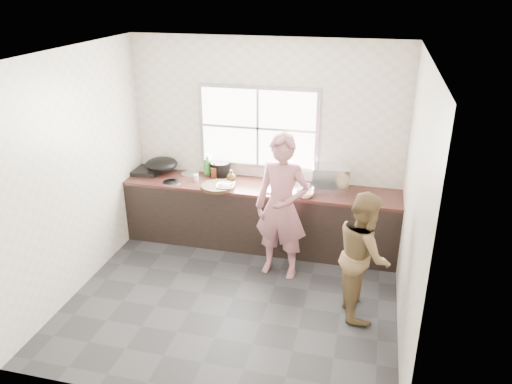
% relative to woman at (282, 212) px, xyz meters
% --- Properties ---
extents(floor, '(3.60, 3.20, 0.01)m').
position_rel_woman_xyz_m(floor, '(-0.41, -0.66, -0.83)').
color(floor, '#28282A').
rests_on(floor, ground).
extents(ceiling, '(3.60, 3.20, 0.01)m').
position_rel_woman_xyz_m(ceiling, '(-0.41, -0.66, 1.88)').
color(ceiling, silver).
rests_on(ceiling, wall_back).
extents(wall_back, '(3.60, 0.01, 2.70)m').
position_rel_woman_xyz_m(wall_back, '(-0.41, 0.95, 0.53)').
color(wall_back, beige).
rests_on(wall_back, ground).
extents(wall_left, '(0.01, 3.20, 2.70)m').
position_rel_woman_xyz_m(wall_left, '(-2.21, -0.66, 0.53)').
color(wall_left, silver).
rests_on(wall_left, ground).
extents(wall_right, '(0.01, 3.20, 2.70)m').
position_rel_woman_xyz_m(wall_right, '(1.40, -0.66, 0.53)').
color(wall_right, beige).
rests_on(wall_right, ground).
extents(wall_front, '(3.60, 0.01, 2.70)m').
position_rel_woman_xyz_m(wall_front, '(-0.41, -2.26, 0.53)').
color(wall_front, beige).
rests_on(wall_front, ground).
extents(cabinet, '(3.60, 0.62, 0.82)m').
position_rel_woman_xyz_m(cabinet, '(-0.41, 0.63, -0.41)').
color(cabinet, black).
rests_on(cabinet, floor).
extents(countertop, '(3.60, 0.64, 0.04)m').
position_rel_woman_xyz_m(countertop, '(-0.41, 0.63, 0.02)').
color(countertop, '#3A1D18').
rests_on(countertop, cabinet).
extents(sink, '(0.55, 0.45, 0.02)m').
position_rel_woman_xyz_m(sink, '(-0.06, 0.63, 0.04)').
color(sink, silver).
rests_on(sink, countertop).
extents(faucet, '(0.02, 0.02, 0.30)m').
position_rel_woman_xyz_m(faucet, '(-0.06, 0.83, 0.19)').
color(faucet, silver).
rests_on(faucet, countertop).
extents(window_frame, '(1.60, 0.05, 1.10)m').
position_rel_woman_xyz_m(window_frame, '(-0.51, 0.93, 0.73)').
color(window_frame, '#9EA0A5').
rests_on(window_frame, wall_back).
extents(window_glazing, '(1.50, 0.01, 1.00)m').
position_rel_woman_xyz_m(window_glazing, '(-0.51, 0.91, 0.73)').
color(window_glazing, white).
rests_on(window_glazing, window_frame).
extents(woman, '(0.66, 0.49, 1.65)m').
position_rel_woman_xyz_m(woman, '(0.00, 0.00, 0.00)').
color(woman, '#B16A72').
rests_on(woman, floor).
extents(person_side, '(0.67, 0.78, 1.39)m').
position_rel_woman_xyz_m(person_side, '(0.98, -0.55, -0.13)').
color(person_side, brown).
rests_on(person_side, floor).
extents(cutting_board, '(0.50, 0.50, 0.04)m').
position_rel_woman_xyz_m(cutting_board, '(-0.93, 0.43, 0.06)').
color(cutting_board, '#342714').
rests_on(cutting_board, countertop).
extents(cleaver, '(0.20, 0.12, 0.01)m').
position_rel_woman_xyz_m(cleaver, '(-0.82, 0.53, 0.08)').
color(cleaver, silver).
rests_on(cleaver, cutting_board).
extents(bowl_mince, '(0.27, 0.27, 0.06)m').
position_rel_woman_xyz_m(bowl_mince, '(-0.82, 0.42, 0.06)').
color(bowl_mince, silver).
rests_on(bowl_mince, countertop).
extents(bowl_crabs, '(0.22, 0.22, 0.06)m').
position_rel_woman_xyz_m(bowl_crabs, '(0.21, 0.42, 0.06)').
color(bowl_crabs, white).
rests_on(bowl_crabs, countertop).
extents(bowl_held, '(0.25, 0.25, 0.07)m').
position_rel_woman_xyz_m(bowl_held, '(-0.08, 0.58, 0.07)').
color(bowl_held, white).
rests_on(bowl_held, countertop).
extents(black_pot, '(0.28, 0.28, 0.19)m').
position_rel_woman_xyz_m(black_pot, '(-1.03, 0.86, 0.13)').
color(black_pot, black).
rests_on(black_pot, countertop).
extents(plate_food, '(0.25, 0.25, 0.02)m').
position_rel_woman_xyz_m(plate_food, '(-1.03, 0.83, 0.04)').
color(plate_food, white).
rests_on(plate_food, countertop).
extents(bottle_green, '(0.14, 0.14, 0.31)m').
position_rel_woman_xyz_m(bottle_green, '(-1.20, 0.86, 0.19)').
color(bottle_green, '#348B2D').
rests_on(bottle_green, countertop).
extents(bottle_brown_tall, '(0.12, 0.12, 0.21)m').
position_rel_woman_xyz_m(bottle_brown_tall, '(-1.07, 0.77, 0.14)').
color(bottle_brown_tall, '#502614').
rests_on(bottle_brown_tall, countertop).
extents(bottle_brown_short, '(0.12, 0.12, 0.15)m').
position_rel_woman_xyz_m(bottle_brown_short, '(-0.82, 0.69, 0.11)').
color(bottle_brown_short, '#3D2B0F').
rests_on(bottle_brown_short, countertop).
extents(glass_jar, '(0.07, 0.07, 0.09)m').
position_rel_woman_xyz_m(glass_jar, '(-1.27, 0.59, 0.08)').
color(glass_jar, silver).
rests_on(glass_jar, countertop).
extents(burner, '(0.39, 0.39, 0.06)m').
position_rel_woman_xyz_m(burner, '(-2.06, 0.72, 0.06)').
color(burner, black).
rests_on(burner, countertop).
extents(wok, '(0.57, 0.57, 0.17)m').
position_rel_woman_xyz_m(wok, '(-1.82, 0.72, 0.18)').
color(wok, black).
rests_on(wok, burner).
extents(dish_rack, '(0.48, 0.36, 0.34)m').
position_rel_woman_xyz_m(dish_rack, '(0.49, 0.66, 0.20)').
color(dish_rack, silver).
rests_on(dish_rack, countertop).
extents(pot_lid_left, '(0.29, 0.29, 0.01)m').
position_rel_woman_xyz_m(pot_lid_left, '(-1.57, 0.46, 0.04)').
color(pot_lid_left, silver).
rests_on(pot_lid_left, countertop).
extents(pot_lid_right, '(0.26, 0.26, 0.01)m').
position_rel_woman_xyz_m(pot_lid_right, '(-1.44, 0.81, 0.04)').
color(pot_lid_right, silver).
rests_on(pot_lid_right, countertop).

